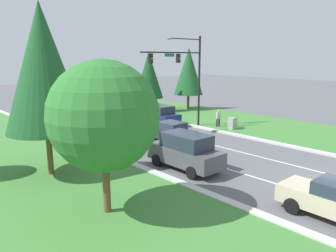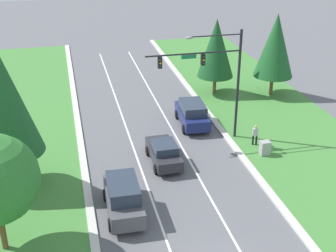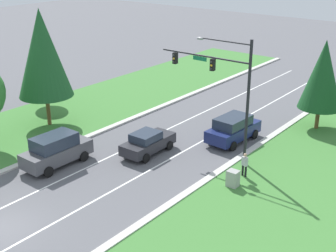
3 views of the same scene
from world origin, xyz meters
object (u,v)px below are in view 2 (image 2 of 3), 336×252
Objects in this scene: charcoal_sedan at (164,152)px; graphite_suv at (123,197)px; conifer_far_right_tree at (275,45)px; conifer_mid_left_tree at (2,100)px; utility_cabinet at (265,148)px; pedestrian at (255,134)px; conifer_near_right_tree at (216,48)px; navy_suv at (192,113)px; traffic_signal_mast at (214,71)px.

graphite_suv is at bearing -125.40° from charcoal_sedan.
conifer_far_right_tree is 0.82× the size of conifer_mid_left_tree.
utility_cabinet is 1.66m from pedestrian.
utility_cabinet is at bearing 23.93° from graphite_suv.
conifer_far_right_tree is at bearing -106.50° from pedestrian.
conifer_near_right_tree is (0.44, 11.09, 3.63)m from pedestrian.
charcoal_sedan is 7.39m from pedestrian.
conifer_near_right_tree is at bearing 57.63° from graphite_suv.
navy_suv is 0.62× the size of conifer_far_right_tree.
conifer_near_right_tree is (7.75, 12.14, 3.72)m from charcoal_sedan.
conifer_far_right_tree is at bearing 44.49° from graphite_suv.
traffic_signal_mast reaches higher than conifer_far_right_tree.
pedestrian is 11.77m from conifer_far_right_tree.
conifer_mid_left_tree is (-13.77, -6.52, 5.05)m from navy_suv.
navy_suv is 5.90m from pedestrian.
conifer_near_right_tree is 5.46m from conifer_far_right_tree.
conifer_far_right_tree is at bearing 26.30° from conifer_mid_left_tree.
conifer_near_right_tree is at bearing 60.85° from navy_suv.
navy_suv is 8.39m from conifer_near_right_tree.
charcoal_sedan is at bearing 4.62° from conifer_mid_left_tree.
traffic_signal_mast is at bearing 132.27° from utility_cabinet.
traffic_signal_mast is at bearing -73.04° from navy_suv.
navy_suv is 16.05m from conifer_mid_left_tree.
pedestrian is 18.24m from conifer_mid_left_tree.
utility_cabinet is (11.06, 4.73, -0.56)m from graphite_suv.
traffic_signal_mast is at bearing -137.49° from conifer_far_right_tree.
conifer_far_right_tree is (5.66, 9.53, 3.97)m from pedestrian.
navy_suv is (3.69, 5.70, 0.19)m from charcoal_sedan.
charcoal_sedan is 0.90× the size of navy_suv.
pedestrian is (3.63, -4.65, -0.10)m from navy_suv.
conifer_far_right_tree reaches higher than pedestrian.
navy_suv reaches higher than charcoal_sedan.
conifer_mid_left_tree reaches higher than conifer_near_right_tree.
charcoal_sedan is 11.40m from conifer_mid_left_tree.
conifer_mid_left_tree reaches higher than charcoal_sedan.
charcoal_sedan is 6.79m from navy_suv.
pedestrian is at bearing 7.23° from charcoal_sedan.
conifer_mid_left_tree is at bearing -179.19° from utility_cabinet.
traffic_signal_mast is at bearing 13.77° from conifer_mid_left_tree.
navy_suv is (-0.73, 2.96, -4.62)m from traffic_signal_mast.
charcoal_sedan is at bearing 175.63° from utility_cabinet.
navy_suv is at bearing 120.78° from utility_cabinet.
graphite_suv is 12.04m from utility_cabinet.
conifer_far_right_tree reaches higher than charcoal_sedan.
traffic_signal_mast is 14.94m from conifer_mid_left_tree.
traffic_signal_mast is 5.79m from pedestrian.
conifer_far_right_tree is 25.75m from conifer_mid_left_tree.
traffic_signal_mast is 7.61× the size of utility_cabinet.
charcoal_sedan is at bearing -119.76° from navy_suv.
navy_suv is 11.18m from conifer_far_right_tree.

